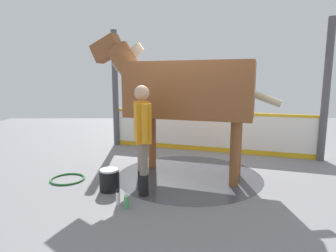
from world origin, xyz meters
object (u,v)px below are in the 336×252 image
horse (184,90)px  handler (142,132)px  bottle_spray (127,202)px  hose_coil (68,179)px  wash_bucket (109,180)px  bottle_shampoo (118,198)px

horse → handler: horse is taller
bottle_spray → handler: bearing=-108.9°
bottle_spray → hose_coil: (1.23, -1.17, -0.08)m
handler → bottle_spray: size_ratio=7.89×
horse → wash_bucket: (1.27, 0.76, -1.45)m
horse → handler: (0.71, 0.86, -0.62)m
wash_bucket → hose_coil: size_ratio=0.59×
handler → bottle_shampoo: handler is taller
horse → wash_bucket: size_ratio=9.53×
horse → hose_coil: bearing=25.8°
horse → hose_coil: 2.69m
bottle_shampoo → bottle_spray: bottle_shampoo is taller
horse → wash_bucket: horse is taller
hose_coil → bottle_shampoo: bearing=136.2°
horse → bottle_spray: (0.90, 1.43, -1.52)m
horse → bottle_shampoo: 2.26m
bottle_shampoo → wash_bucket: bearing=-67.3°
horse → hose_coil: size_ratio=5.62×
bottle_spray → wash_bucket: bearing=-61.1°
horse → bottle_spray: size_ratio=15.78×
wash_bucket → bottle_shampoo: (-0.23, 0.54, -0.07)m
bottle_shampoo → hose_coil: bottle_shampoo is taller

